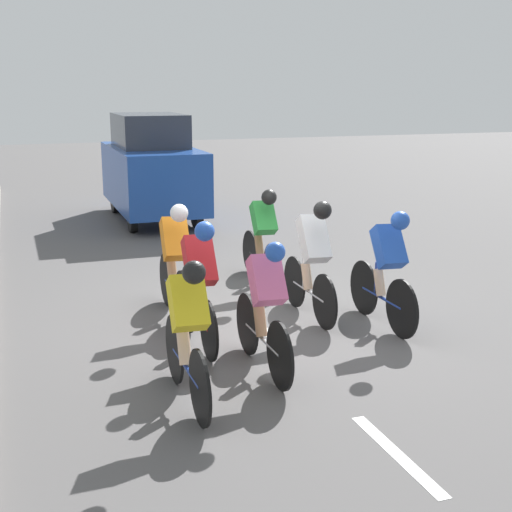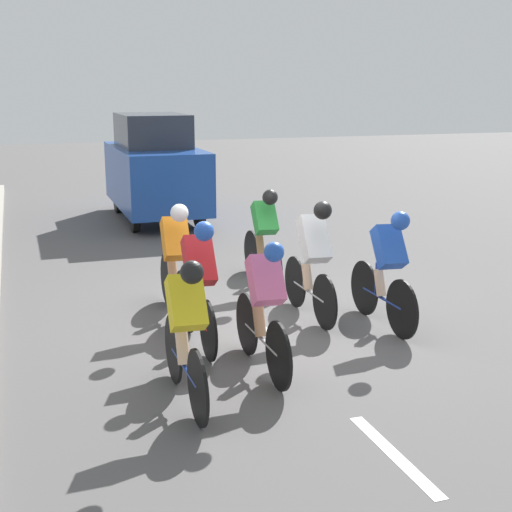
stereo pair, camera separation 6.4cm
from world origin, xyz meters
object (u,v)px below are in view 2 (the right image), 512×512
Objects in this scene: cyclist_white at (313,257)px; cyclist_yellow at (186,329)px; cyclist_orange at (175,258)px; support_car at (155,168)px; cyclist_blue at (387,267)px; cyclist_red at (199,281)px; cyclist_pink at (264,305)px; cyclist_green at (264,233)px.

cyclist_yellow is at bearing 42.93° from cyclist_white.
support_car is (-1.07, -6.93, 0.36)m from cyclist_orange.
cyclist_orange reaches higher than cyclist_blue.
cyclist_orange reaches higher than cyclist_red.
cyclist_yellow is at bearing 27.76° from cyclist_pink.
cyclist_red is (1.61, 2.37, 0.03)m from cyclist_green.
cyclist_white is at bearing 94.27° from support_car.
support_car is at bearing -85.73° from cyclist_white.
support_car is at bearing -93.79° from cyclist_pink.
support_car is (1.30, -8.17, 0.37)m from cyclist_blue.
support_car is (0.57, -7.58, 0.33)m from cyclist_white.
cyclist_blue reaches higher than cyclist_yellow.
cyclist_yellow is at bearing 25.72° from cyclist_blue.
cyclist_blue is 0.99× the size of cyclist_yellow.
cyclist_white is 1.01× the size of cyclist_red.
cyclist_yellow is 0.44× the size of support_car.
cyclist_red is at bearing 55.80° from cyclist_green.
cyclist_red is at bearing -63.90° from cyclist_pink.
cyclist_pink is (1.90, 0.87, -0.04)m from cyclist_blue.
cyclist_pink is at bearing 70.73° from cyclist_green.
cyclist_yellow is (2.83, 1.37, -0.03)m from cyclist_blue.
cyclist_red reaches higher than cyclist_blue.
cyclist_orange is at bearing -77.46° from cyclist_pink.
cyclist_orange is (-0.47, -2.60, 0.04)m from cyclist_yellow.
cyclist_red is at bearing 18.14° from cyclist_white.
cyclist_blue is at bearing 178.54° from cyclist_red.
cyclist_red is at bearing -1.46° from cyclist_blue.
cyclist_green is 1.02× the size of cyclist_white.
cyclist_blue is 1.00× the size of cyclist_orange.
support_car reaches higher than cyclist_orange.
cyclist_pink is at bearing 24.68° from cyclist_blue.
cyclist_green reaches higher than cyclist_yellow.
support_car is (-0.60, -9.04, 0.40)m from cyclist_pink.
cyclist_yellow is 9.66m from support_car.
cyclist_green is 1.00× the size of cyclist_pink.
cyclist_green is 2.87m from cyclist_red.
cyclist_pink is at bearing 51.47° from cyclist_white.
cyclist_green is at bearing -118.88° from cyclist_yellow.
cyclist_blue is at bearing 99.02° from support_car.
cyclist_pink is 9.07m from support_car.
cyclist_yellow reaches higher than cyclist_pink.
support_car reaches higher than cyclist_white.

